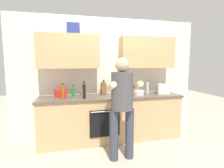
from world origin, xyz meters
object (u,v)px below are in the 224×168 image
object	(u,v)px
bottle_water	(147,88)
grocery_bag_crisps	(60,93)
bottle_hotsauce	(115,92)
person_standing	(122,101)
knife_block	(104,89)
cup_stoneware	(82,93)
bottle_soda	(73,92)
bottle_syrup	(63,92)
mixing_bowl	(139,93)
grocery_bag_produce	(163,89)
potted_herb	(119,85)
bottle_juice	(163,88)
bottle_soy	(84,91)

from	to	relation	value
bottle_water	grocery_bag_crisps	distance (m)	1.77
bottle_hotsauce	grocery_bag_crisps	distance (m)	1.05
person_standing	knife_block	world-z (taller)	person_standing
person_standing	cup_stoneware	world-z (taller)	person_standing
bottle_soda	grocery_bag_crisps	size ratio (longest dim) A/B	1.14
bottle_soda	bottle_syrup	xyz separation A→B (m)	(-0.18, -0.21, 0.03)
cup_stoneware	bottle_syrup	bearing A→B (deg)	-141.82
bottle_water	bottle_syrup	world-z (taller)	bottle_water
mixing_bowl	knife_block	size ratio (longest dim) A/B	0.71
bottle_syrup	grocery_bag_produce	xyz separation A→B (m)	(2.05, 0.07, -0.02)
knife_block	grocery_bag_produce	distance (m)	1.27
knife_block	grocery_bag_produce	size ratio (longest dim) A/B	1.28
person_standing	grocery_bag_crisps	world-z (taller)	person_standing
mixing_bowl	grocery_bag_crisps	xyz separation A→B (m)	(-1.55, 0.15, 0.03)
bottle_water	potted_herb	xyz separation A→B (m)	(-0.59, 0.13, 0.06)
bottle_soda	potted_herb	size ratio (longest dim) A/B	0.73
bottle_juice	grocery_bag_produce	size ratio (longest dim) A/B	0.94
bottle_water	grocery_bag_produce	bearing A→B (deg)	-8.95
bottle_soy	bottle_syrup	size ratio (longest dim) A/B	1.15
bottle_soda	mixing_bowl	size ratio (longest dim) A/B	1.03
mixing_bowl	potted_herb	size ratio (longest dim) A/B	0.70
mixing_bowl	potted_herb	world-z (taller)	potted_herb
grocery_bag_produce	bottle_syrup	bearing A→B (deg)	-177.98
bottle_water	bottle_soda	bearing A→B (deg)	176.83
bottle_soda	bottle_hotsauce	distance (m)	0.82
person_standing	bottle_soda	xyz separation A→B (m)	(-0.73, 0.88, 0.03)
grocery_bag_produce	grocery_bag_crisps	xyz separation A→B (m)	(-2.11, 0.14, -0.03)
bottle_water	grocery_bag_crisps	world-z (taller)	bottle_water
knife_block	bottle_syrup	bearing A→B (deg)	-161.22
bottle_hotsauce	grocery_bag_crisps	bearing A→B (deg)	171.44
bottle_soda	mixing_bowl	world-z (taller)	bottle_soda
mixing_bowl	knife_block	distance (m)	0.73
bottle_syrup	grocery_bag_crisps	bearing A→B (deg)	105.65
bottle_soy	grocery_bag_crisps	size ratio (longest dim) A/B	1.62
person_standing	cup_stoneware	size ratio (longest dim) A/B	16.99
bottle_syrup	knife_block	distance (m)	0.84
bottle_hotsauce	potted_herb	xyz separation A→B (m)	(0.14, 0.21, 0.11)
bottle_water	bottle_soy	bearing A→B (deg)	-173.08
bottle_water	bottle_soy	size ratio (longest dim) A/B	0.88
bottle_juice	bottle_soy	bearing A→B (deg)	-169.89
bottle_water	potted_herb	size ratio (longest dim) A/B	0.91
bottle_soy	bottle_syrup	xyz separation A→B (m)	(-0.38, 0.04, -0.01)
bottle_water	knife_block	xyz separation A→B (m)	(-0.92, 0.15, 0.00)
bottle_syrup	grocery_bag_crisps	distance (m)	0.22
bottle_syrup	potted_herb	size ratio (longest dim) A/B	0.90
knife_block	grocery_bag_produce	xyz separation A→B (m)	(1.25, -0.20, -0.02)
person_standing	bottle_soy	distance (m)	0.83
bottle_water	grocery_bag_produce	xyz separation A→B (m)	(0.34, -0.05, -0.02)
bottle_syrup	bottle_hotsauce	xyz separation A→B (m)	(0.98, 0.05, -0.04)
bottle_hotsauce	cup_stoneware	size ratio (longest dim) A/B	2.31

